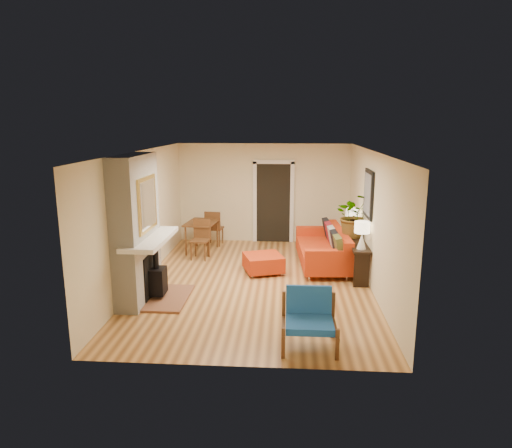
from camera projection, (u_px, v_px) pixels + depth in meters
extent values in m
plane|color=tan|center=(255.00, 282.00, 9.15)|extent=(6.50, 6.50, 0.00)
plane|color=white|center=(255.00, 151.00, 8.59)|extent=(6.50, 6.50, 0.00)
plane|color=beige|center=(264.00, 193.00, 12.03)|extent=(4.50, 0.00, 4.50)
plane|color=beige|center=(237.00, 272.00, 5.71)|extent=(4.50, 0.00, 4.50)
plane|color=beige|center=(142.00, 217.00, 9.02)|extent=(0.00, 6.50, 6.50)
plane|color=beige|center=(372.00, 220.00, 8.72)|extent=(0.00, 6.50, 6.50)
cube|color=black|center=(273.00, 203.00, 12.04)|extent=(0.88, 0.06, 2.10)
cube|color=white|center=(255.00, 203.00, 12.07)|extent=(0.10, 0.08, 2.18)
cube|color=white|center=(292.00, 203.00, 12.00)|extent=(0.10, 0.08, 2.18)
cube|color=white|center=(274.00, 162.00, 11.80)|extent=(1.08, 0.08, 0.10)
cube|color=black|center=(369.00, 194.00, 9.01)|extent=(0.04, 0.85, 0.95)
cube|color=slate|center=(367.00, 194.00, 9.01)|extent=(0.01, 0.70, 0.80)
cube|color=black|center=(149.00, 208.00, 9.33)|extent=(0.06, 0.95, 0.02)
cube|color=black|center=(148.00, 193.00, 9.27)|extent=(0.06, 0.95, 0.02)
cube|color=white|center=(134.00, 197.00, 7.91)|extent=(0.42, 1.50, 1.48)
cube|color=white|center=(138.00, 269.00, 8.20)|extent=(0.42, 1.50, 1.12)
cube|color=white|center=(150.00, 239.00, 8.06)|extent=(0.60, 1.68, 0.08)
cube|color=black|center=(150.00, 275.00, 8.21)|extent=(0.03, 0.72, 0.78)
cube|color=brown|center=(168.00, 298.00, 8.28)|extent=(0.75, 1.30, 0.04)
cube|color=black|center=(157.00, 281.00, 8.22)|extent=(0.30, 0.36, 0.48)
cylinder|color=black|center=(156.00, 257.00, 8.13)|extent=(0.10, 0.10, 0.40)
cube|color=gold|center=(147.00, 204.00, 7.92)|extent=(0.04, 0.95, 0.95)
cube|color=silver|center=(148.00, 204.00, 7.92)|extent=(0.01, 0.82, 0.82)
cylinder|color=silver|center=(309.00, 278.00, 9.25)|extent=(0.05, 0.05, 0.11)
cylinder|color=silver|center=(346.00, 278.00, 9.24)|extent=(0.05, 0.05, 0.11)
cylinder|color=silver|center=(300.00, 250.00, 11.20)|extent=(0.05, 0.05, 0.11)
cylinder|color=silver|center=(331.00, 251.00, 11.20)|extent=(0.05, 0.05, 0.11)
cube|color=red|center=(322.00, 254.00, 10.18)|extent=(1.11, 2.32, 0.32)
cube|color=red|center=(339.00, 238.00, 10.10)|extent=(0.36, 2.27, 0.38)
cube|color=red|center=(329.00, 255.00, 9.11)|extent=(0.98, 0.26, 0.22)
cube|color=red|center=(316.00, 231.00, 11.13)|extent=(0.98, 0.26, 0.22)
cube|color=brown|center=(339.00, 247.00, 9.25)|extent=(0.24, 0.44, 0.45)
cube|color=black|center=(336.00, 241.00, 9.67)|extent=(0.24, 0.44, 0.45)
cube|color=#A5A4A0|center=(332.00, 236.00, 10.09)|extent=(0.24, 0.44, 0.45)
cube|color=maroon|center=(330.00, 232.00, 10.45)|extent=(0.24, 0.44, 0.45)
cube|color=black|center=(327.00, 228.00, 10.88)|extent=(0.24, 0.44, 0.45)
cylinder|color=silver|center=(253.00, 277.00, 9.37)|extent=(0.05, 0.05, 0.06)
cylinder|color=silver|center=(281.00, 274.00, 9.52)|extent=(0.05, 0.05, 0.06)
cylinder|color=silver|center=(246.00, 268.00, 9.96)|extent=(0.05, 0.05, 0.06)
cylinder|color=silver|center=(273.00, 266.00, 10.10)|extent=(0.05, 0.05, 0.06)
cube|color=red|center=(263.00, 262.00, 9.69)|extent=(0.96, 0.96, 0.32)
cube|color=brown|center=(283.00, 327.00, 6.47)|extent=(0.05, 0.76, 0.05)
cube|color=brown|center=(283.00, 343.00, 6.16)|extent=(0.05, 0.05, 0.44)
cube|color=brown|center=(284.00, 314.00, 6.78)|extent=(0.05, 0.05, 0.71)
cube|color=brown|center=(335.00, 328.00, 6.42)|extent=(0.05, 0.76, 0.05)
cube|color=brown|center=(337.00, 345.00, 6.12)|extent=(0.05, 0.05, 0.44)
cube|color=brown|center=(333.00, 315.00, 6.73)|extent=(0.05, 0.05, 0.71)
cube|color=#1C4BAB|center=(309.00, 323.00, 6.43)|extent=(0.67, 0.63, 0.10)
cube|color=#1C4BAB|center=(309.00, 299.00, 6.67)|extent=(0.67, 0.17, 0.41)
cube|color=brown|center=(202.00, 223.00, 11.19)|extent=(0.80, 1.05, 0.04)
cylinder|color=brown|center=(186.00, 241.00, 10.92)|extent=(0.05, 0.05, 0.71)
cylinder|color=brown|center=(208.00, 242.00, 10.82)|extent=(0.05, 0.05, 0.71)
cylinder|color=brown|center=(197.00, 233.00, 11.73)|extent=(0.05, 0.05, 0.71)
cylinder|color=brown|center=(217.00, 234.00, 11.63)|extent=(0.05, 0.05, 0.71)
cube|color=brown|center=(200.00, 241.00, 10.61)|extent=(0.46, 0.46, 0.04)
cube|color=brown|center=(202.00, 228.00, 10.75)|extent=(0.41, 0.09, 0.45)
cylinder|color=brown|center=(191.00, 251.00, 10.53)|extent=(0.03, 0.03, 0.43)
cylinder|color=brown|center=(205.00, 252.00, 10.47)|extent=(0.03, 0.03, 0.43)
cylinder|color=brown|center=(196.00, 248.00, 10.85)|extent=(0.03, 0.03, 0.43)
cylinder|color=brown|center=(209.00, 248.00, 10.79)|extent=(0.03, 0.03, 0.43)
cube|color=brown|center=(215.00, 228.00, 11.84)|extent=(0.46, 0.46, 0.04)
cube|color=brown|center=(212.00, 221.00, 11.60)|extent=(0.41, 0.09, 0.45)
cylinder|color=brown|center=(207.00, 238.00, 11.76)|extent=(0.03, 0.03, 0.43)
cylinder|color=brown|center=(219.00, 239.00, 11.70)|extent=(0.03, 0.03, 0.43)
cylinder|color=brown|center=(210.00, 235.00, 12.08)|extent=(0.03, 0.03, 0.43)
cylinder|color=brown|center=(223.00, 235.00, 12.02)|extent=(0.03, 0.03, 0.43)
cube|color=black|center=(356.00, 241.00, 9.54)|extent=(0.34, 1.85, 0.05)
cube|color=black|center=(362.00, 270.00, 8.79)|extent=(0.30, 0.04, 0.68)
cube|color=black|center=(350.00, 247.00, 10.45)|extent=(0.30, 0.04, 0.68)
cone|color=white|center=(362.00, 241.00, 8.85)|extent=(0.18, 0.18, 0.30)
cylinder|color=white|center=(362.00, 232.00, 8.81)|extent=(0.03, 0.03, 0.06)
cylinder|color=#FFEABF|center=(362.00, 227.00, 8.79)|extent=(0.30, 0.30, 0.22)
cone|color=white|center=(352.00, 226.00, 10.20)|extent=(0.18, 0.18, 0.30)
cylinder|color=white|center=(352.00, 218.00, 10.16)|extent=(0.03, 0.03, 0.06)
cylinder|color=#FFEABF|center=(352.00, 213.00, 10.14)|extent=(0.30, 0.30, 0.22)
imported|color=#1E5919|center=(355.00, 215.00, 9.70)|extent=(1.00, 0.91, 0.96)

